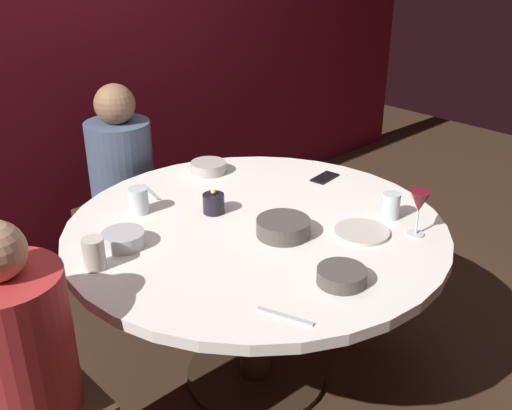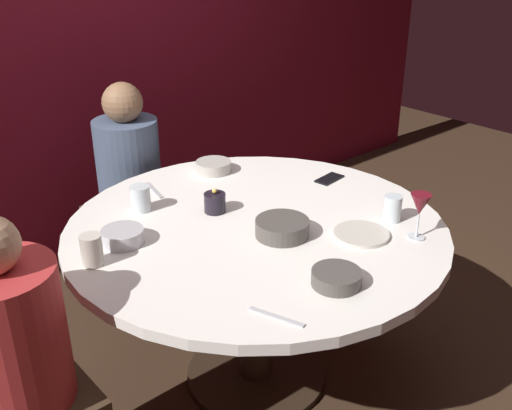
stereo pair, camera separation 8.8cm
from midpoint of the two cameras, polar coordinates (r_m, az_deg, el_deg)
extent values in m
plane|color=#382619|center=(2.73, 0.97, -15.99)|extent=(8.00, 8.00, 0.00)
cube|color=maroon|center=(3.38, -17.27, 15.76)|extent=(6.00, 0.10, 2.60)
cylinder|color=white|center=(2.31, 1.10, -2.25)|extent=(1.46, 1.46, 0.04)
cylinder|color=#332319|center=(2.51, 1.03, -9.88)|extent=(0.14, 0.14, 0.71)
cylinder|color=#2D2116|center=(2.72, 0.97, -15.75)|extent=(0.60, 0.60, 0.03)
cube|color=#3F2D1E|center=(2.07, -20.15, -17.29)|extent=(0.40, 0.40, 0.04)
cylinder|color=#B22D2D|center=(1.92, -21.27, -11.71)|extent=(0.34, 0.34, 0.46)
cylinder|color=#332319|center=(2.39, -17.01, -17.70)|extent=(0.04, 0.04, 0.43)
cube|color=#3F2D1E|center=(3.14, -10.86, -0.60)|extent=(0.40, 0.40, 0.04)
cylinder|color=#475670|center=(3.04, -11.24, 3.70)|extent=(0.32, 0.32, 0.47)
sphere|color=#8C6647|center=(2.94, -11.77, 9.53)|extent=(0.20, 0.20, 0.20)
cylinder|color=#332319|center=(3.32, -14.57, -4.12)|extent=(0.04, 0.04, 0.43)
cylinder|color=#332319|center=(3.05, -11.57, -6.54)|extent=(0.04, 0.04, 0.43)
cylinder|color=#332319|center=(3.46, -9.60, -2.36)|extent=(0.04, 0.04, 0.43)
cylinder|color=#332319|center=(3.20, -6.33, -4.52)|extent=(0.04, 0.04, 0.43)
cylinder|color=black|center=(2.38, -2.88, 0.21)|extent=(0.09, 0.09, 0.08)
sphere|color=#F9D159|center=(2.36, -2.91, 1.33)|extent=(0.02, 0.02, 0.02)
cylinder|color=silver|center=(2.29, 16.08, -2.98)|extent=(0.06, 0.06, 0.01)
cylinder|color=silver|center=(2.27, 16.23, -1.91)|extent=(0.01, 0.01, 0.09)
cone|color=maroon|center=(2.23, 16.49, 0.03)|extent=(0.08, 0.08, 0.08)
cylinder|color=beige|center=(2.25, 11.12, -2.76)|extent=(0.21, 0.21, 0.01)
cube|color=black|center=(2.72, 7.94, 2.48)|extent=(0.15, 0.09, 0.01)
cylinder|color=#B7B7BC|center=(2.20, -11.47, -2.96)|extent=(0.15, 0.15, 0.05)
cylinder|color=#4C4742|center=(2.21, 3.66, -2.19)|extent=(0.20, 0.20, 0.06)
cylinder|color=#4C4742|center=(1.94, 8.98, -6.89)|extent=(0.16, 0.16, 0.05)
cylinder|color=#B2ADA3|center=(2.78, -3.16, 3.68)|extent=(0.16, 0.16, 0.05)
cylinder|color=beige|center=(2.07, -14.22, -4.21)|extent=(0.07, 0.07, 0.11)
cylinder|color=silver|center=(2.37, 13.93, -0.33)|extent=(0.07, 0.07, 0.10)
cylinder|color=silver|center=(2.42, -9.93, 0.62)|extent=(0.08, 0.08, 0.10)
cube|color=#B7B7BC|center=(2.61, -8.75, 1.38)|extent=(0.05, 0.18, 0.01)
cube|color=#B7B7BC|center=(1.78, 3.41, -10.62)|extent=(0.07, 0.18, 0.01)
camera|label=1|loc=(0.04, -88.88, 0.53)|focal=41.95mm
camera|label=2|loc=(0.04, 91.12, -0.53)|focal=41.95mm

